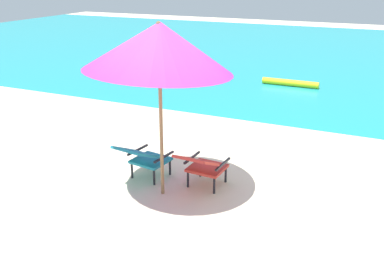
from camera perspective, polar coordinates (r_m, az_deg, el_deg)
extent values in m
plane|color=beige|center=(10.18, 7.81, 1.81)|extent=(40.00, 40.00, 0.00)
cube|color=teal|center=(18.26, 15.80, 9.29)|extent=(40.00, 18.00, 0.01)
cylinder|color=yellow|center=(12.84, 12.65, 5.76)|extent=(1.60, 0.18, 0.18)
cube|color=teal|center=(6.99, -5.38, -4.20)|extent=(0.58, 0.57, 0.04)
cube|color=teal|center=(6.62, -7.39, -3.15)|extent=(0.59, 0.58, 0.27)
cylinder|color=black|center=(7.32, -5.71, -4.33)|extent=(0.04, 0.04, 0.26)
cylinder|color=black|center=(7.08, -2.89, -5.13)|extent=(0.04, 0.04, 0.26)
cylinder|color=black|center=(7.03, -7.82, -5.49)|extent=(0.04, 0.04, 0.26)
cylinder|color=black|center=(6.78, -4.95, -6.38)|extent=(0.04, 0.04, 0.26)
cube|color=black|center=(7.09, -7.08, -2.84)|extent=(0.10, 0.50, 0.03)
cube|color=black|center=(6.79, -3.68, -3.77)|extent=(0.10, 0.50, 0.03)
cube|color=red|center=(6.70, 1.98, -5.22)|extent=(0.55, 0.53, 0.04)
cube|color=red|center=(6.29, 0.55, -4.25)|extent=(0.55, 0.54, 0.27)
cylinder|color=black|center=(7.02, 1.10, -5.33)|extent=(0.04, 0.04, 0.26)
cylinder|color=black|center=(6.86, 4.40, -6.05)|extent=(0.04, 0.04, 0.26)
cylinder|color=black|center=(6.69, -0.53, -6.69)|extent=(0.04, 0.04, 0.26)
cylinder|color=black|center=(6.51, 2.91, -7.49)|extent=(0.04, 0.04, 0.26)
cube|color=black|center=(6.76, 0.01, -3.86)|extent=(0.06, 0.50, 0.03)
cube|color=black|center=(6.55, 4.05, -4.71)|extent=(0.06, 0.50, 0.03)
cylinder|color=olive|center=(6.20, -4.01, -0.80)|extent=(0.05, 0.05, 1.88)
cone|color=purple|center=(5.88, -4.30, 10.51)|extent=(2.83, 2.84, 0.78)
sphere|color=#4C3823|center=(5.84, -4.38, 13.37)|extent=(0.07, 0.07, 0.07)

